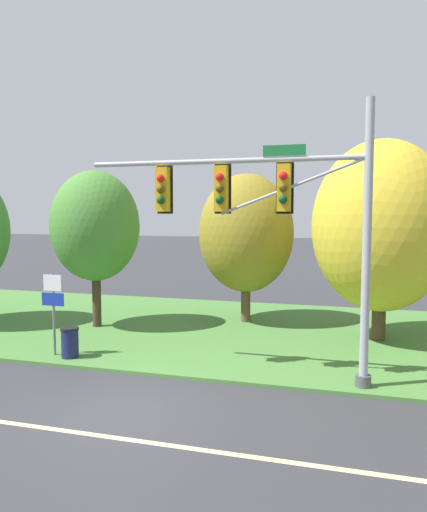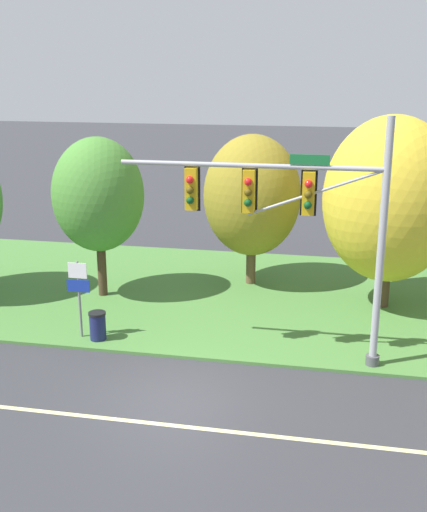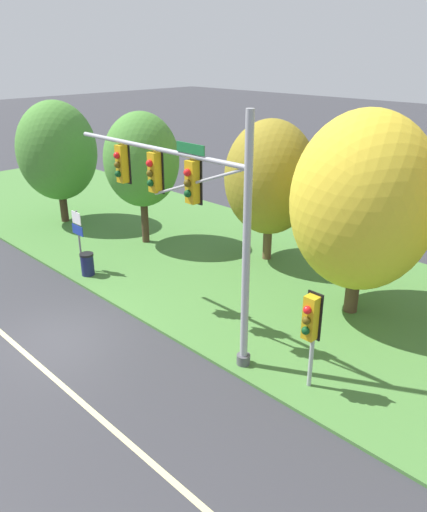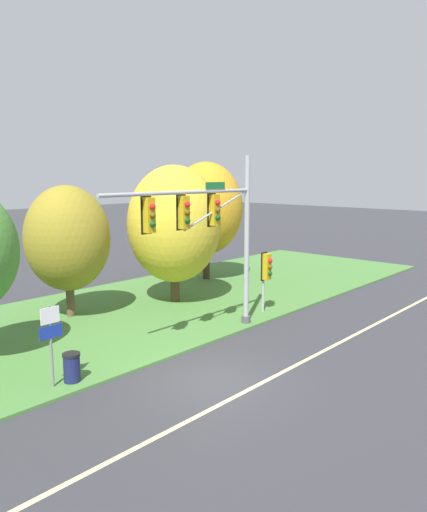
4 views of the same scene
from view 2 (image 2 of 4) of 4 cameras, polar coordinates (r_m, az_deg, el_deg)
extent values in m
plane|color=#333338|center=(17.64, -3.75, -12.69)|extent=(160.00, 160.00, 0.00)
cube|color=beige|center=(16.64, -4.84, -14.65)|extent=(36.00, 0.16, 0.01)
cube|color=#477A38|center=(24.96, 1.09, -3.45)|extent=(48.00, 11.50, 0.10)
cylinder|color=#9EA0A5|center=(18.57, 14.68, 0.76)|extent=(0.22, 0.22, 7.24)
cylinder|color=#4C4C51|center=(19.77, 13.94, -8.96)|extent=(0.40, 0.40, 0.30)
cylinder|color=#9EA0A5|center=(18.24, 3.20, 8.03)|extent=(7.54, 0.14, 0.14)
cylinder|color=#9EA0A5|center=(18.20, 9.08, 5.59)|extent=(3.80, 0.08, 1.47)
cube|color=gold|center=(18.21, 8.44, 5.53)|extent=(0.34, 0.28, 1.22)
cube|color=black|center=(18.37, 8.47, 5.62)|extent=(0.46, 0.04, 1.34)
sphere|color=red|center=(17.98, 8.45, 6.36)|extent=(0.22, 0.22, 0.22)
sphere|color=#51420C|center=(18.04, 8.41, 5.42)|extent=(0.22, 0.22, 0.22)
sphere|color=#0C4219|center=(18.10, 8.37, 4.49)|extent=(0.22, 0.22, 0.22)
cube|color=gold|center=(18.36, 3.16, 5.78)|extent=(0.34, 0.28, 1.22)
cube|color=black|center=(18.52, 3.24, 5.87)|extent=(0.46, 0.04, 1.34)
sphere|color=red|center=(18.13, 3.10, 6.60)|extent=(0.22, 0.22, 0.22)
sphere|color=#51420C|center=(18.19, 3.08, 5.67)|extent=(0.22, 0.22, 0.22)
sphere|color=#0C4219|center=(18.25, 3.07, 4.75)|extent=(0.22, 0.22, 0.22)
cube|color=gold|center=(18.67, -1.99, 5.97)|extent=(0.34, 0.28, 1.22)
cube|color=black|center=(18.82, -1.88, 6.06)|extent=(0.46, 0.04, 1.34)
sphere|color=red|center=(18.44, -2.12, 6.78)|extent=(0.22, 0.22, 0.22)
sphere|color=#51420C|center=(18.50, -2.11, 5.87)|extent=(0.22, 0.22, 0.22)
sphere|color=#0C4219|center=(18.56, -2.10, 4.96)|extent=(0.22, 0.22, 0.22)
cube|color=#196B33|center=(18.00, 8.56, 8.46)|extent=(1.10, 0.04, 0.28)
cylinder|color=slate|center=(21.09, -11.82, -3.80)|extent=(0.08, 0.08, 2.58)
cube|color=white|center=(20.75, -12.01, -1.27)|extent=(0.62, 0.03, 0.50)
cube|color=#193399|center=(20.91, -11.93, -2.61)|extent=(0.76, 0.03, 0.40)
cylinder|color=#423021|center=(24.72, -9.93, -0.14)|extent=(0.34, 0.34, 2.99)
ellipsoid|color=#478433|center=(24.14, -10.22, 5.39)|extent=(3.40, 3.40, 4.25)
cylinder|color=brown|center=(25.78, 3.36, 0.31)|extent=(0.38, 0.38, 2.56)
ellipsoid|color=olive|center=(25.23, 3.45, 5.39)|extent=(3.81, 3.81, 4.76)
cylinder|color=#4C3823|center=(24.09, 14.94, -1.29)|extent=(0.47, 0.47, 2.68)
ellipsoid|color=gold|center=(23.43, 15.42, 4.86)|extent=(4.71, 4.71, 5.89)
cylinder|color=#191E4C|center=(21.10, -10.25, -6.22)|extent=(0.52, 0.52, 0.85)
cylinder|color=black|center=(20.92, -10.32, -5.05)|extent=(0.56, 0.56, 0.08)
camera|label=1|loc=(6.47, 19.91, -23.92)|focal=35.00mm
camera|label=3|loc=(12.64, 59.82, 8.71)|focal=35.00mm
camera|label=4|loc=(16.31, -60.93, 0.80)|focal=35.00mm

